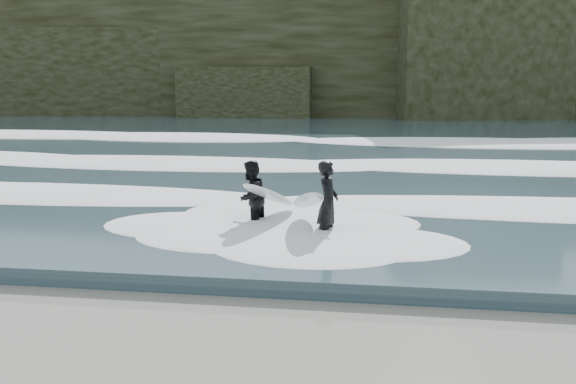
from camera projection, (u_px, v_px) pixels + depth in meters
The scene contains 7 objects.
sea at pixel (340, 135), 35.10m from camera, with size 90.00×52.00×0.30m, color #2E424C.
headland at pixel (356, 55), 50.78m from camera, with size 70.00×9.00×10.00m, color black.
foam_near at pixel (283, 199), 15.60m from camera, with size 60.00×3.20×0.20m, color white.
foam_mid at pixel (314, 161), 22.41m from camera, with size 60.00×4.00×0.24m, color white.
foam_far at pixel (335, 136), 31.16m from camera, with size 60.00×4.80×0.30m, color white.
surfer_left at pixel (324, 203), 12.71m from camera, with size 1.13×2.05×1.70m.
surfer_right at pixel (254, 197), 13.58m from camera, with size 1.41×2.25×1.59m.
Camera 1 is at (2.40, -6.13, 3.33)m, focal length 40.00 mm.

